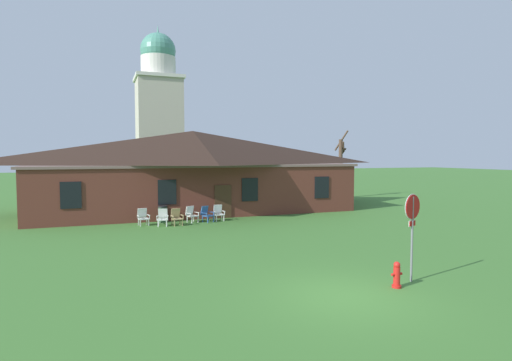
{
  "coord_description": "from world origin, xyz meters",
  "views": [
    {
      "loc": [
        -6.26,
        -9.63,
        3.94
      ],
      "look_at": [
        0.78,
        9.08,
        2.73
      ],
      "focal_mm": 28.73,
      "sensor_mm": 36.0,
      "label": 1
    }
  ],
  "objects_px": {
    "lawn_chair_right_end": "(207,214)",
    "lawn_chair_by_porch": "(143,217)",
    "trash_bin": "(163,214)",
    "lawn_chair_left_end": "(177,217)",
    "lawn_chair_far_side": "(219,212)",
    "fire_hydrant": "(397,275)",
    "lawn_chair_middle": "(191,214)",
    "lawn_chair_near_door": "(163,217)",
    "stop_sign": "(412,219)"
  },
  "relations": [
    {
      "from": "stop_sign",
      "to": "fire_hydrant",
      "type": "height_order",
      "value": "stop_sign"
    },
    {
      "from": "lawn_chair_right_end",
      "to": "fire_hydrant",
      "type": "distance_m",
      "value": 14.11
    },
    {
      "from": "lawn_chair_near_door",
      "to": "trash_bin",
      "type": "bearing_deg",
      "value": 81.99
    },
    {
      "from": "lawn_chair_near_door",
      "to": "lawn_chair_right_end",
      "type": "relative_size",
      "value": 1.0
    },
    {
      "from": "lawn_chair_near_door",
      "to": "lawn_chair_middle",
      "type": "relative_size",
      "value": 1.0
    },
    {
      "from": "fire_hydrant",
      "to": "lawn_chair_by_porch",
      "type": "bearing_deg",
      "value": 113.41
    },
    {
      "from": "lawn_chair_near_door",
      "to": "lawn_chair_left_end",
      "type": "bearing_deg",
      "value": -5.4
    },
    {
      "from": "lawn_chair_left_end",
      "to": "lawn_chair_middle",
      "type": "bearing_deg",
      "value": 37.61
    },
    {
      "from": "stop_sign",
      "to": "lawn_chair_near_door",
      "type": "xyz_separation_m",
      "value": [
        -5.9,
        13.07,
        -1.46
      ]
    },
    {
      "from": "fire_hydrant",
      "to": "trash_bin",
      "type": "height_order",
      "value": "trash_bin"
    },
    {
      "from": "fire_hydrant",
      "to": "lawn_chair_left_end",
      "type": "bearing_deg",
      "value": 107.84
    },
    {
      "from": "lawn_chair_left_end",
      "to": "fire_hydrant",
      "type": "distance_m",
      "value": 14.02
    },
    {
      "from": "lawn_chair_far_side",
      "to": "lawn_chair_by_porch",
      "type": "bearing_deg",
      "value": -178.27
    },
    {
      "from": "stop_sign",
      "to": "lawn_chair_far_side",
      "type": "bearing_deg",
      "value": 100.03
    },
    {
      "from": "lawn_chair_by_porch",
      "to": "trash_bin",
      "type": "height_order",
      "value": "trash_bin"
    },
    {
      "from": "lawn_chair_right_end",
      "to": "fire_hydrant",
      "type": "bearing_deg",
      "value": -80.15
    },
    {
      "from": "lawn_chair_by_porch",
      "to": "lawn_chair_near_door",
      "type": "relative_size",
      "value": 1.0
    },
    {
      "from": "stop_sign",
      "to": "lawn_chair_left_end",
      "type": "distance_m",
      "value": 14.06
    },
    {
      "from": "stop_sign",
      "to": "lawn_chair_by_porch",
      "type": "height_order",
      "value": "stop_sign"
    },
    {
      "from": "lawn_chair_far_side",
      "to": "lawn_chair_near_door",
      "type": "bearing_deg",
      "value": -167.68
    },
    {
      "from": "lawn_chair_near_door",
      "to": "fire_hydrant",
      "type": "bearing_deg",
      "value": -69.34
    },
    {
      "from": "lawn_chair_right_end",
      "to": "trash_bin",
      "type": "bearing_deg",
      "value": 161.15
    },
    {
      "from": "lawn_chair_right_end",
      "to": "lawn_chair_by_porch",
      "type": "bearing_deg",
      "value": 177.95
    },
    {
      "from": "lawn_chair_near_door",
      "to": "trash_bin",
      "type": "relative_size",
      "value": 0.98
    },
    {
      "from": "lawn_chair_by_porch",
      "to": "lawn_chair_left_end",
      "type": "relative_size",
      "value": 1.0
    },
    {
      "from": "lawn_chair_left_end",
      "to": "trash_bin",
      "type": "xyz_separation_m",
      "value": [
        -0.58,
        1.4,
        -0.0
      ]
    },
    {
      "from": "lawn_chair_left_end",
      "to": "lawn_chair_right_end",
      "type": "distance_m",
      "value": 1.96
    },
    {
      "from": "lawn_chair_far_side",
      "to": "fire_hydrant",
      "type": "distance_m",
      "value": 14.26
    },
    {
      "from": "lawn_chair_right_end",
      "to": "lawn_chair_near_door",
      "type": "bearing_deg",
      "value": -169.55
    },
    {
      "from": "stop_sign",
      "to": "lawn_chair_near_door",
      "type": "relative_size",
      "value": 2.88
    },
    {
      "from": "lawn_chair_left_end",
      "to": "trash_bin",
      "type": "bearing_deg",
      "value": 112.41
    },
    {
      "from": "lawn_chair_by_porch",
      "to": "lawn_chair_far_side",
      "type": "bearing_deg",
      "value": 1.73
    },
    {
      "from": "stop_sign",
      "to": "trash_bin",
      "type": "bearing_deg",
      "value": 111.63
    },
    {
      "from": "trash_bin",
      "to": "fire_hydrant",
      "type": "bearing_deg",
      "value": -71.72
    },
    {
      "from": "lawn_chair_by_porch",
      "to": "lawn_chair_left_end",
      "type": "bearing_deg",
      "value": -21.2
    },
    {
      "from": "lawn_chair_middle",
      "to": "fire_hydrant",
      "type": "xyz_separation_m",
      "value": [
        3.28,
        -14.13,
        -0.12
      ]
    },
    {
      "from": "stop_sign",
      "to": "lawn_chair_near_door",
      "type": "bearing_deg",
      "value": 114.27
    },
    {
      "from": "lawn_chair_middle",
      "to": "trash_bin",
      "type": "height_order",
      "value": "trash_bin"
    },
    {
      "from": "lawn_chair_by_porch",
      "to": "fire_hydrant",
      "type": "height_order",
      "value": "lawn_chair_by_porch"
    },
    {
      "from": "stop_sign",
      "to": "lawn_chair_right_end",
      "type": "xyz_separation_m",
      "value": [
        -3.25,
        13.56,
        -1.46
      ]
    },
    {
      "from": "lawn_chair_by_porch",
      "to": "lawn_chair_near_door",
      "type": "xyz_separation_m",
      "value": [
        1.02,
        -0.62,
        0.0
      ]
    },
    {
      "from": "fire_hydrant",
      "to": "lawn_chair_far_side",
      "type": "bearing_deg",
      "value": 96.47
    },
    {
      "from": "lawn_chair_near_door",
      "to": "lawn_chair_middle",
      "type": "xyz_separation_m",
      "value": [
        1.78,
        0.71,
        0.0
      ]
    },
    {
      "from": "lawn_chair_left_end",
      "to": "lawn_chair_right_end",
      "type": "relative_size",
      "value": 1.0
    },
    {
      "from": "stop_sign",
      "to": "lawn_chair_right_end",
      "type": "height_order",
      "value": "stop_sign"
    },
    {
      "from": "lawn_chair_left_end",
      "to": "fire_hydrant",
      "type": "bearing_deg",
      "value": -72.16
    },
    {
      "from": "lawn_chair_near_door",
      "to": "lawn_chair_left_end",
      "type": "height_order",
      "value": "same"
    },
    {
      "from": "lawn_chair_by_porch",
      "to": "lawn_chair_far_side",
      "type": "xyz_separation_m",
      "value": [
        4.47,
        0.13,
        0.0
      ]
    },
    {
      "from": "lawn_chair_near_door",
      "to": "lawn_chair_right_end",
      "type": "bearing_deg",
      "value": 10.45
    },
    {
      "from": "stop_sign",
      "to": "lawn_chair_by_porch",
      "type": "distance_m",
      "value": 15.41
    }
  ]
}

